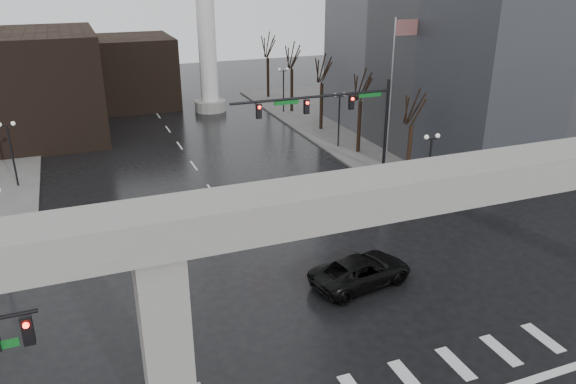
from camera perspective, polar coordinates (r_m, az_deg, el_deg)
name	(u,v)px	position (r m, az deg, el deg)	size (l,w,h in m)	color
ground	(344,377)	(24.42, 5.70, -18.17)	(160.00, 160.00, 0.00)	black
sidewalk_ne	(407,114)	(64.87, 11.96, 7.72)	(28.00, 36.00, 0.15)	slate
elevated_guideway	(381,221)	(21.23, 9.45, -2.89)	(48.00, 2.60, 8.70)	gray
building_far_left	(10,87)	(59.58, -26.37, 9.52)	(16.00, 14.00, 10.00)	black
building_far_mid	(130,72)	(69.72, -15.80, 11.67)	(10.00, 10.00, 8.00)	black
signal_mast_arm	(341,113)	(40.70, 5.40, 7.96)	(12.12, 0.43, 8.00)	black
flagpole_assembly	(395,76)	(46.12, 10.82, 11.52)	(2.06, 0.12, 12.00)	silver
lamp_right_0	(430,157)	(39.70, 14.23, 3.45)	(1.22, 0.32, 5.11)	black
lamp_right_1	(339,111)	(51.21, 5.23, 8.21)	(1.22, 0.32, 5.11)	black
lamp_right_2	(283,82)	(63.73, -0.46, 11.07)	(1.22, 0.32, 5.11)	black
lamp_left_1	(10,143)	(46.27, -26.39, 4.44)	(1.22, 0.32, 5.11)	black
lamp_left_2	(19,103)	(59.83, -25.65, 8.17)	(1.22, 0.32, 5.11)	black
tree_right_0	(410,148)	(43.60, 12.26, 4.36)	(1.09, 1.58, 7.50)	black
tree_right_1	(360,122)	(50.14, 7.28, 7.09)	(1.09, 1.61, 7.67)	black
tree_right_2	(322,102)	(57.05, 3.44, 9.14)	(1.10, 1.63, 7.85)	black
tree_right_3	(292,86)	(64.21, 0.41, 10.71)	(1.11, 1.66, 8.02)	black
tree_right_4	(268,73)	(71.55, -2.03, 11.94)	(1.12, 1.69, 8.19)	black
pickup_truck	(361,271)	(30.04, 7.45, -7.96)	(2.59, 5.61, 1.56)	black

